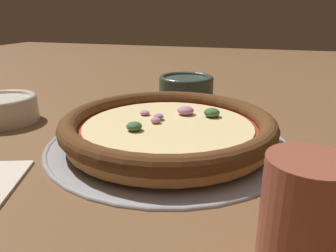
# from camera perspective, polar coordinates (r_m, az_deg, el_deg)

# --- Properties ---
(ground_plane) EXTENTS (3.00, 3.00, 0.00)m
(ground_plane) POSITION_cam_1_polar(r_m,az_deg,el_deg) (0.53, -0.00, -3.04)
(ground_plane) COLOR brown
(pizza_tray) EXTENTS (0.38, 0.38, 0.01)m
(pizza_tray) POSITION_cam_1_polar(r_m,az_deg,el_deg) (0.53, -0.00, -2.68)
(pizza_tray) COLOR #9E9EA3
(pizza_tray) RESTS_ON ground_plane
(pizza) EXTENTS (0.34, 0.34, 0.04)m
(pizza) POSITION_cam_1_polar(r_m,az_deg,el_deg) (0.52, 0.01, -0.08)
(pizza) COLOR tan
(pizza) RESTS_ON pizza_tray
(bowl_near) EXTENTS (0.13, 0.13, 0.05)m
(bowl_near) POSITION_cam_1_polar(r_m,az_deg,el_deg) (0.81, 3.17, 7.00)
(bowl_near) COLOR #334238
(bowl_near) RESTS_ON ground_plane
(bowl_far) EXTENTS (0.12, 0.12, 0.05)m
(bowl_far) POSITION_cam_1_polar(r_m,az_deg,el_deg) (0.70, -26.73, 2.84)
(bowl_far) COLOR beige
(bowl_far) RESTS_ON ground_plane
(drinking_cup) EXTENTS (0.07, 0.07, 0.10)m
(drinking_cup) POSITION_cam_1_polar(r_m,az_deg,el_deg) (0.28, 22.46, -14.53)
(drinking_cup) COLOR brown
(drinking_cup) RESTS_ON ground_plane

